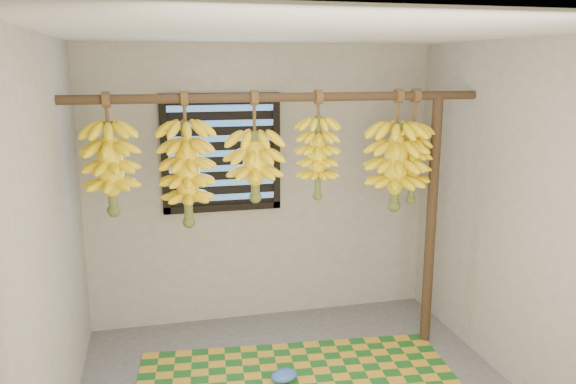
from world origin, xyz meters
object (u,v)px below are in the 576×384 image
object	(u,v)px
banana_bunch_b	(187,174)
banana_bunch_e	(396,166)
banana_bunch_c	(255,166)
banana_bunch_f	(412,163)
support_post	(431,223)
plastic_bag	(284,376)
banana_bunch_d	(318,158)
banana_bunch_a	(111,168)

from	to	relation	value
banana_bunch_b	banana_bunch_e	size ratio (longest dim) A/B	1.03
banana_bunch_c	banana_bunch_f	world-z (taller)	same
support_post	banana_bunch_c	world-z (taller)	banana_bunch_c
plastic_bag	banana_bunch_d	world-z (taller)	banana_bunch_d
support_post	banana_bunch_a	world-z (taller)	banana_bunch_a
support_post	banana_bunch_a	distance (m)	2.45
banana_bunch_b	banana_bunch_d	xyz separation A→B (m)	(0.95, 0.00, 0.08)
banana_bunch_e	banana_bunch_f	world-z (taller)	same
banana_bunch_b	banana_bunch_d	size ratio (longest dim) A/B	1.18
support_post	banana_bunch_b	bearing A→B (deg)	-180.00
banana_bunch_a	banana_bunch_c	distance (m)	0.98
plastic_bag	banana_bunch_b	xyz separation A→B (m)	(-0.61, 0.35, 1.43)
banana_bunch_d	banana_bunch_e	size ratio (longest dim) A/B	0.88
support_post	banana_bunch_d	distance (m)	1.09
banana_bunch_e	banana_bunch_f	bearing A→B (deg)	-0.00
support_post	banana_bunch_a	bearing A→B (deg)	180.00
banana_bunch_a	banana_bunch_f	xyz separation A→B (m)	(2.20, -0.00, -0.05)
support_post	banana_bunch_e	bearing A→B (deg)	180.00
support_post	banana_bunch_f	distance (m)	0.53
banana_bunch_b	banana_bunch_f	xyz separation A→B (m)	(1.70, 0.00, 0.01)
banana_bunch_e	plastic_bag	bearing A→B (deg)	-159.70
banana_bunch_b	support_post	bearing A→B (deg)	0.00
banana_bunch_a	banana_bunch_c	world-z (taller)	same
banana_bunch_b	banana_bunch_c	world-z (taller)	same
banana_bunch_c	banana_bunch_e	distance (m)	1.09
plastic_bag	banana_bunch_c	size ratio (longest dim) A/B	0.26
banana_bunch_d	plastic_bag	bearing A→B (deg)	-133.72
banana_bunch_e	banana_bunch_f	xyz separation A→B (m)	(0.14, -0.00, 0.02)
plastic_bag	banana_bunch_f	bearing A→B (deg)	17.94
banana_bunch_a	banana_bunch_b	world-z (taller)	same
support_post	banana_bunch_f	xyz separation A→B (m)	(-0.18, -0.00, 0.49)
support_post	banana_bunch_c	distance (m)	1.50
plastic_bag	banana_bunch_d	bearing A→B (deg)	46.28
plastic_bag	banana_bunch_a	bearing A→B (deg)	162.30
banana_bunch_b	banana_bunch_e	world-z (taller)	same
banana_bunch_b	banana_bunch_e	distance (m)	1.56
support_post	plastic_bag	bearing A→B (deg)	-164.52
support_post	plastic_bag	world-z (taller)	support_post
support_post	banana_bunch_e	distance (m)	0.57
banana_bunch_a	banana_bunch_e	size ratio (longest dim) A/B	0.90
banana_bunch_f	banana_bunch_a	bearing A→B (deg)	180.00
support_post	banana_bunch_d	xyz separation A→B (m)	(-0.94, -0.00, 0.56)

